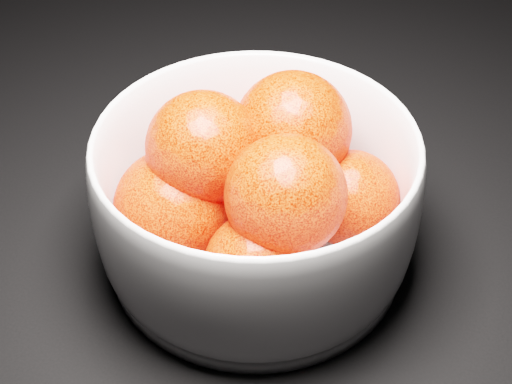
% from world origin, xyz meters
% --- Properties ---
extents(bowl, '(0.25, 0.25, 0.12)m').
position_xyz_m(bowl, '(-0.25, -0.25, 0.06)').
color(bowl, silver).
rests_on(bowl, ground).
extents(orange_pile, '(0.21, 0.21, 0.14)m').
position_xyz_m(orange_pile, '(-0.25, -0.25, 0.08)').
color(orange_pile, '#FF290E').
rests_on(orange_pile, bowl).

